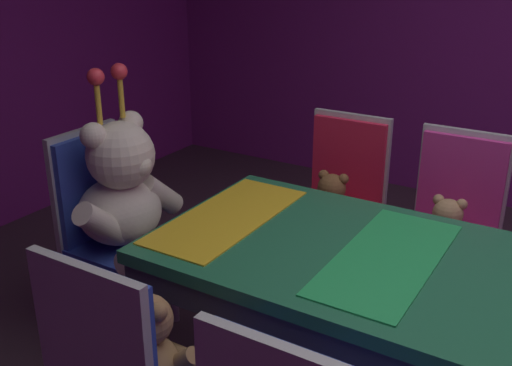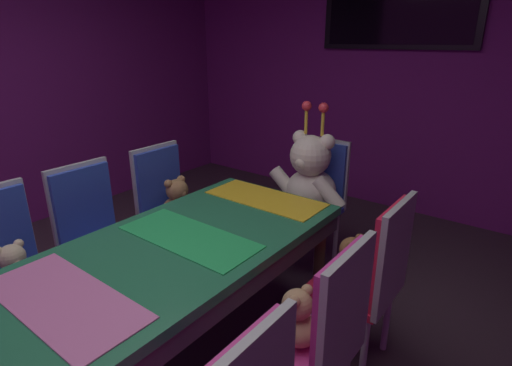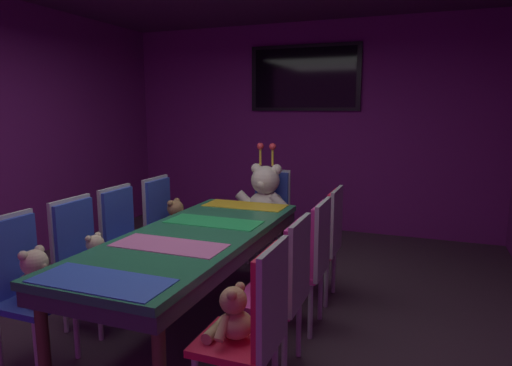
% 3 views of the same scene
% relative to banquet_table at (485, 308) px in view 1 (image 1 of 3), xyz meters
% --- Properties ---
extents(banquet_table, '(0.90, 2.37, 0.75)m').
position_rel_banquet_table_xyz_m(banquet_table, '(0.00, 0.00, 0.00)').
color(banquet_table, '#26724C').
rests_on(banquet_table, ground_plane).
extents(teddy_left_3, '(0.26, 0.34, 0.32)m').
position_rel_banquet_table_xyz_m(teddy_left_3, '(-0.66, 0.85, -0.06)').
color(teddy_left_3, '#9E7247').
rests_on(teddy_left_3, chair_left_3).
extents(chair_right_2, '(0.42, 0.41, 0.98)m').
position_rel_banquet_table_xyz_m(chair_right_2, '(0.82, 0.30, -0.06)').
color(chair_right_2, '#CC338C').
rests_on(chair_right_2, ground_plane).
extents(teddy_right_2, '(0.22, 0.29, 0.27)m').
position_rel_banquet_table_xyz_m(teddy_right_2, '(0.68, 0.30, -0.08)').
color(teddy_right_2, tan).
rests_on(teddy_right_2, chair_right_2).
extents(chair_right_3, '(0.42, 0.41, 0.98)m').
position_rel_banquet_table_xyz_m(chair_right_3, '(0.82, 0.86, -0.06)').
color(chair_right_3, red).
rests_on(chair_right_3, ground_plane).
extents(teddy_right_3, '(0.23, 0.30, 0.28)m').
position_rel_banquet_table_xyz_m(teddy_right_3, '(0.67, 0.86, -0.08)').
color(teddy_right_3, brown).
rests_on(teddy_right_3, chair_right_3).
extents(throne_chair, '(0.41, 0.42, 0.98)m').
position_rel_banquet_table_xyz_m(throne_chair, '(0.00, 1.73, -0.06)').
color(throne_chair, '#2D47B2').
rests_on(throne_chair, ground_plane).
extents(king_teddy_bear, '(0.65, 0.50, 0.83)m').
position_rel_banquet_table_xyz_m(king_teddy_bear, '(0.00, 1.56, 0.07)').
color(king_teddy_bear, silver).
rests_on(king_teddy_bear, throne_chair).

